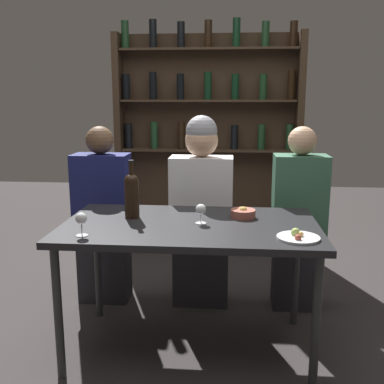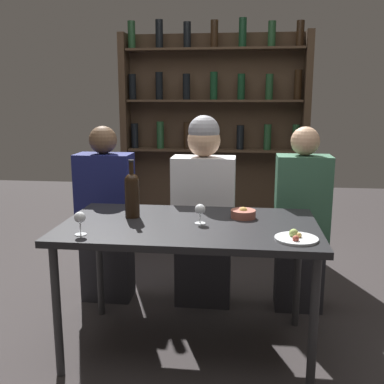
% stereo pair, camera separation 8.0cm
% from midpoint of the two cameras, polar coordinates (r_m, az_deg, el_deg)
% --- Properties ---
extents(ground_plane, '(10.00, 10.00, 0.00)m').
position_cam_midpoint_polar(ground_plane, '(2.77, 0.57, -19.08)').
color(ground_plane, '#332D2D').
extents(dining_table, '(1.40, 0.80, 0.75)m').
position_cam_midpoint_polar(dining_table, '(2.48, 0.60, -5.38)').
color(dining_table, black).
rests_on(dining_table, ground_plane).
extents(wine_rack_wall, '(1.71, 0.21, 2.11)m').
position_cam_midpoint_polar(wine_rack_wall, '(4.21, 3.32, 7.63)').
color(wine_rack_wall, '#38281C').
rests_on(wine_rack_wall, ground_plane).
extents(wine_bottle, '(0.08, 0.08, 0.33)m').
position_cam_midpoint_polar(wine_bottle, '(2.58, -6.75, -0.14)').
color(wine_bottle, black).
rests_on(wine_bottle, dining_table).
extents(wine_glass_0, '(0.06, 0.06, 0.11)m').
position_cam_midpoint_polar(wine_glass_0, '(2.44, 1.98, -2.35)').
color(wine_glass_0, silver).
rests_on(wine_glass_0, dining_table).
extents(wine_glass_1, '(0.06, 0.06, 0.12)m').
position_cam_midpoint_polar(wine_glass_1, '(2.30, -13.08, -3.32)').
color(wine_glass_1, silver).
rests_on(wine_glass_1, dining_table).
extents(food_plate_0, '(0.21, 0.21, 0.05)m').
position_cam_midpoint_polar(food_plate_0, '(2.25, 14.08, -5.68)').
color(food_plate_0, silver).
rests_on(food_plate_0, dining_table).
extents(snack_bowl, '(0.14, 0.14, 0.06)m').
position_cam_midpoint_polar(snack_bowl, '(2.59, 7.41, -2.74)').
color(snack_bowl, '#995142').
rests_on(snack_bowl, dining_table).
extents(seated_person_left, '(0.38, 0.22, 1.24)m').
position_cam_midpoint_polar(seated_person_left, '(3.21, -10.14, -3.48)').
color(seated_person_left, '#26262B').
rests_on(seated_person_left, ground_plane).
extents(seated_person_center, '(0.42, 0.22, 1.31)m').
position_cam_midpoint_polar(seated_person_center, '(3.07, 2.22, -2.81)').
color(seated_person_center, '#26262B').
rests_on(seated_person_center, ground_plane).
extents(seated_person_right, '(0.35, 0.22, 1.24)m').
position_cam_midpoint_polar(seated_person_right, '(3.10, 14.39, -4.10)').
color(seated_person_right, '#26262B').
rests_on(seated_person_right, ground_plane).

